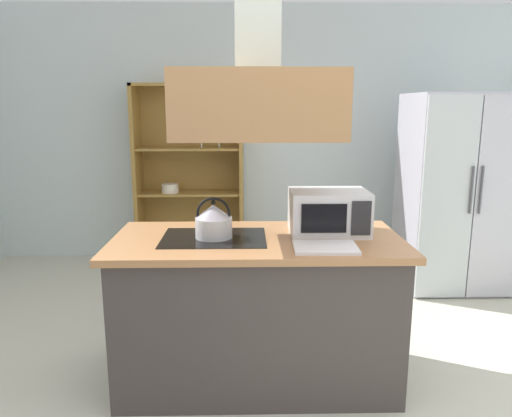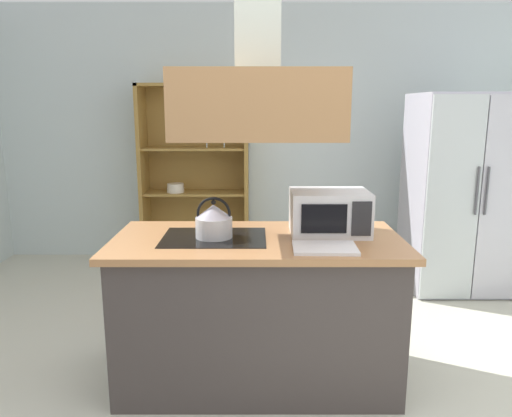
# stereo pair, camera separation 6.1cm
# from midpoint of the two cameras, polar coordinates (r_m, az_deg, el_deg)

# --- Properties ---
(ground_plane) EXTENTS (7.80, 7.80, 0.00)m
(ground_plane) POSITION_cam_midpoint_polar(r_m,az_deg,el_deg) (2.86, 3.51, -23.28)
(ground_plane) COLOR beige
(wall_back) EXTENTS (6.00, 0.12, 2.70)m
(wall_back) POSITION_cam_midpoint_polar(r_m,az_deg,el_deg) (5.34, 1.01, 8.71)
(wall_back) COLOR silver
(wall_back) RESTS_ON ground
(kitchen_island) EXTENTS (1.69, 0.83, 0.90)m
(kitchen_island) POSITION_cam_midpoint_polar(r_m,az_deg,el_deg) (2.97, -0.45, -11.79)
(kitchen_island) COLOR #413937
(kitchen_island) RESTS_ON ground
(range_hood) EXTENTS (0.90, 0.70, 1.23)m
(range_hood) POSITION_cam_midpoint_polar(r_m,az_deg,el_deg) (2.72, -0.49, 14.39)
(range_hood) COLOR #AC7A4B
(refrigerator) EXTENTS (0.90, 0.77, 1.77)m
(refrigerator) POSITION_cam_midpoint_polar(r_m,az_deg,el_deg) (4.76, 22.14, 1.78)
(refrigerator) COLOR #B4B0BF
(refrigerator) RESTS_ON ground
(dish_cabinet) EXTENTS (1.13, 0.40, 1.88)m
(dish_cabinet) POSITION_cam_midpoint_polar(r_m,az_deg,el_deg) (5.22, -8.09, 2.77)
(dish_cabinet) COLOR olive
(dish_cabinet) RESTS_ON ground
(kettle) EXTENTS (0.21, 0.21, 0.24)m
(kettle) POSITION_cam_midpoint_polar(r_m,az_deg,el_deg) (2.80, -5.65, -1.49)
(kettle) COLOR silver
(kettle) RESTS_ON kitchen_island
(cutting_board) EXTENTS (0.35, 0.25, 0.02)m
(cutting_board) POSITION_cam_midpoint_polar(r_m,az_deg,el_deg) (2.62, 7.53, -4.58)
(cutting_board) COLOR white
(cutting_board) RESTS_ON kitchen_island
(microwave) EXTENTS (0.46, 0.35, 0.26)m
(microwave) POSITION_cam_midpoint_polar(r_m,az_deg,el_deg) (2.92, 7.97, -0.41)
(microwave) COLOR silver
(microwave) RESTS_ON kitchen_island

